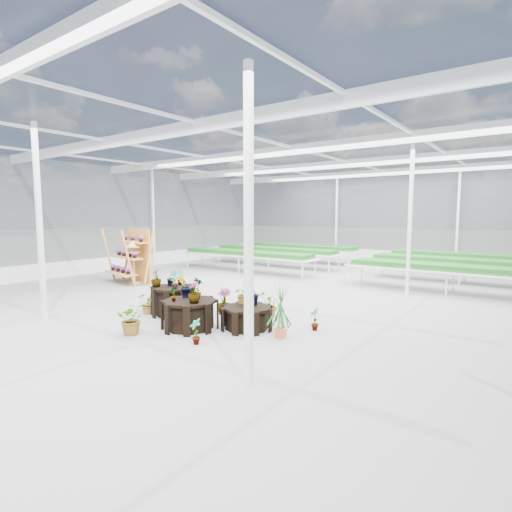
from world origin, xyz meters
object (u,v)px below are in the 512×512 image
Objects in this scene: plinth_mid at (190,314)px; plinth_low at (247,318)px; bird_table at (134,262)px; shelf_rack at (128,256)px; plinth_tall at (173,301)px.

plinth_mid is 1.22m from plinth_low.
shelf_rack is at bearing 148.91° from bird_table.
plinth_low is at bearing -36.18° from bird_table.
plinth_tall is 0.86× the size of plinth_mid.
plinth_low is 7.32m from shelf_rack.
plinth_low is at bearing -4.68° from shelf_rack.
plinth_mid is at bearing -145.01° from plinth_low.
shelf_rack is at bearing 155.18° from plinth_tall.
shelf_rack reaches higher than bird_table.
bird_table reaches higher than plinth_mid.
bird_table is at bearing 0.10° from shelf_rack.
plinth_mid is at bearing -13.05° from shelf_rack.
shelf_rack is (-5.97, 2.81, 0.66)m from plinth_mid.
plinth_low is at bearing 2.60° from plinth_tall.
plinth_tall is 0.66× the size of bird_table.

